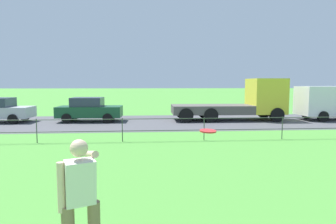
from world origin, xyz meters
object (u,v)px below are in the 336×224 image
car_dark_green_right (89,109)px  flatbed_truck_far_right (244,102)px  frisbee (208,131)px  person_thrower (80,202)px

car_dark_green_right → flatbed_truck_far_right: size_ratio=0.55×
frisbee → flatbed_truck_far_right: 15.28m
frisbee → car_dark_green_right: (-4.52, 14.26, -0.88)m
person_thrower → car_dark_green_right: bearing=100.0°
frisbee → flatbed_truck_far_right: size_ratio=0.05×
frisbee → car_dark_green_right: size_ratio=0.09×
car_dark_green_right → flatbed_truck_far_right: flatbed_truck_far_right is taller
car_dark_green_right → frisbee: bearing=-72.4°
car_dark_green_right → flatbed_truck_far_right: bearing=-0.3°
person_thrower → car_dark_green_right: 15.46m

